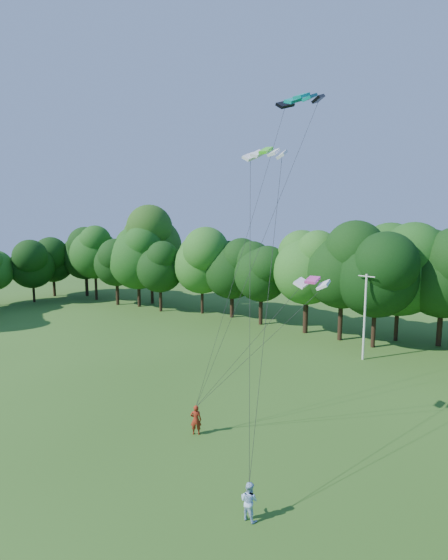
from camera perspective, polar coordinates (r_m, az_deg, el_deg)
The scene contains 9 objects.
ground at distance 23.23m, azimuth -23.34°, elevation -26.79°, with size 160.00×160.00×0.00m, color #2C5316.
utility_pole at distance 41.77m, azimuth 17.91°, elevation -4.51°, with size 1.56×0.47×7.95m.
kite_flyer_left at distance 27.72m, azimuth -3.69°, elevation -17.76°, with size 0.68×0.44×1.85m, color maroon.
kite_flyer_right at distance 21.28m, azimuth 3.29°, elevation -26.84°, with size 0.84×0.66×1.73m, color #B2D3F7.
kite_teal at distance 32.64m, azimuth 10.09°, elevation 22.59°, with size 3.26×1.70×0.66m.
kite_green at distance 25.31m, azimuth 5.50°, elevation 16.49°, with size 2.43×1.20×0.51m.
kite_pink at distance 25.36m, azimuth 11.48°, elevation 0.01°, with size 1.96×0.97×0.36m.
tree_back_west at distance 65.66m, azimuth -9.52°, elevation 4.81°, with size 10.07×10.07×14.65m.
tree_back_center at distance 45.38m, azimuth 19.31°, elevation 1.44°, with size 8.81×8.81×12.82m.
Camera 1 is at (16.13, -10.33, 13.14)m, focal length 28.00 mm.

